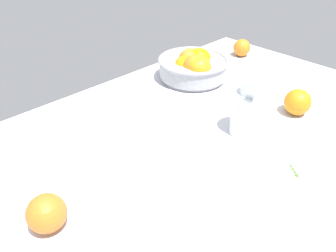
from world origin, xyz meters
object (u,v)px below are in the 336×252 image
at_px(juice_pitcher, 249,113).
at_px(loose_orange_2, 242,48).
at_px(fruit_bowl, 194,66).
at_px(loose_orange_4, 298,102).
at_px(loose_orange_1, 47,213).

distance_m(juice_pitcher, loose_orange_2, 0.55).
height_order(fruit_bowl, loose_orange_4, fruit_bowl).
height_order(juice_pitcher, loose_orange_4, juice_pitcher).
bearing_deg(juice_pitcher, loose_orange_4, -13.83).
height_order(fruit_bowl, loose_orange_1, fruit_bowl).
bearing_deg(loose_orange_2, juice_pitcher, -143.23).
xyz_separation_m(loose_orange_2, loose_orange_4, (-0.26, -0.37, 0.00)).
bearing_deg(fruit_bowl, juice_pitcher, -113.79).
bearing_deg(juice_pitcher, fruit_bowl, 66.21).
xyz_separation_m(fruit_bowl, loose_orange_1, (-0.67, -0.24, -0.01)).
xyz_separation_m(fruit_bowl, juice_pitcher, (-0.14, -0.32, 0.01)).
bearing_deg(juice_pitcher, loose_orange_1, 171.96).
height_order(juice_pitcher, loose_orange_2, juice_pitcher).
relative_size(juice_pitcher, loose_orange_4, 2.08).
bearing_deg(fruit_bowl, loose_orange_1, -159.98).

